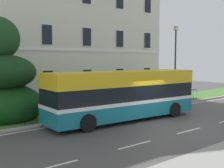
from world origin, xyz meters
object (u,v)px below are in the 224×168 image
(georgian_townhouse, at_px, (62,29))
(single_decker_bus, at_px, (124,94))
(evergreen_tree, at_px, (2,85))
(street_lamp_post, at_px, (175,58))

(georgian_townhouse, relative_size, single_decker_bus, 1.88)
(georgian_townhouse, xyz_separation_m, single_decker_bus, (-2.53, -11.93, -5.18))
(evergreen_tree, bearing_deg, georgian_townhouse, 41.13)
(single_decker_bus, bearing_deg, street_lamp_post, 22.43)
(single_decker_bus, height_order, street_lamp_post, street_lamp_post)
(georgian_townhouse, relative_size, evergreen_tree, 2.85)
(evergreen_tree, bearing_deg, street_lamp_post, -5.66)
(evergreen_tree, bearing_deg, single_decker_bus, -37.92)
(single_decker_bus, relative_size, street_lamp_post, 1.56)
(evergreen_tree, distance_m, single_decker_bus, 7.49)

